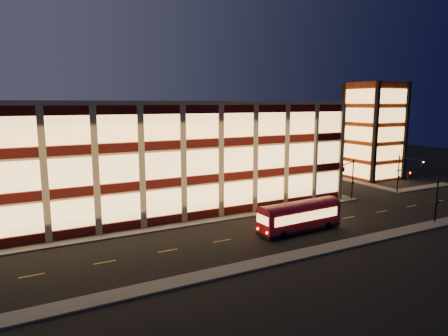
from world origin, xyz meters
TOP-DOWN VIEW (x-y plane):
  - ground at (0.00, 0.00)m, footprint 200.00×200.00m
  - sidewalk_office_south at (-3.00, 1.00)m, footprint 54.00×2.00m
  - sidewalk_office_east at (23.00, 17.00)m, footprint 2.00×30.00m
  - sidewalk_tower_south at (40.00, 1.00)m, footprint 14.00×2.00m
  - sidewalk_tower_west at (34.00, 17.00)m, footprint 2.00×30.00m
  - sidewalk_near at (0.00, -13.00)m, footprint 100.00×2.00m
  - office_building at (-2.91, 16.91)m, footprint 50.45×30.45m
  - stair_tower at (39.95, 11.95)m, footprint 8.60×8.60m
  - traffic_signal_far at (22.21, 0.24)m, footprint 3.79×1.87m
  - traffic_signal_right at (33.50, -0.62)m, footprint 1.20×4.37m
  - traffic_signal_near at (23.50, -11.03)m, footprint 0.32×4.45m
  - trolley_bus at (7.12, -7.30)m, footprint 10.25×3.05m

SIDE VIEW (x-z plane):
  - ground at x=0.00m, z-range 0.00..0.00m
  - sidewalk_office_south at x=-3.00m, z-range 0.00..0.15m
  - sidewalk_office_east at x=23.00m, z-range 0.00..0.15m
  - sidewalk_tower_south at x=40.00m, z-range 0.00..0.15m
  - sidewalk_tower_west at x=34.00m, z-range 0.00..0.15m
  - sidewalk_near at x=0.00m, z-range 0.00..0.15m
  - trolley_bus at x=7.12m, z-range 0.19..3.62m
  - traffic_signal_right at x=33.50m, z-range 1.10..7.10m
  - traffic_signal_far at x=22.21m, z-range 1.11..7.11m
  - traffic_signal_near at x=23.50m, z-range 1.13..7.13m
  - office_building at x=-2.91m, z-range 0.00..14.50m
  - stair_tower at x=39.95m, z-range -0.01..17.99m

